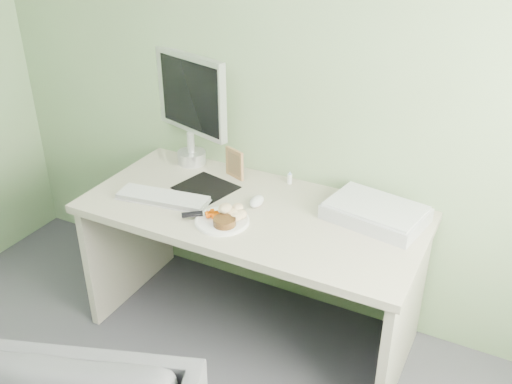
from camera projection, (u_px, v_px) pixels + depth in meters
The scene contains 14 objects.
wall_back at pixel (289, 58), 2.66m from camera, with size 3.50×3.50×0.00m, color gray.
desk at pixel (252, 242), 2.75m from camera, with size 1.60×0.75×0.73m.
plate at pixel (222, 221), 2.55m from camera, with size 0.25×0.25×0.01m, color white.
steak at pixel (224, 222), 2.50m from camera, with size 0.10×0.10×0.03m, color black.
potato_pile at pixel (234, 211), 2.55m from camera, with size 0.11×0.08×0.06m, color tan.
carrot_heap at pixel (212, 214), 2.55m from camera, with size 0.06×0.05×0.04m, color #EB5904.
steak_knife at pixel (201, 214), 2.57m from camera, with size 0.21×0.17×0.02m.
mousepad at pixel (206, 188), 2.84m from camera, with size 0.27×0.24×0.00m, color black.
keyboard at pixel (163, 197), 2.72m from camera, with size 0.44×0.13×0.02m, color white.
computer_mouse at pixel (257, 201), 2.68m from camera, with size 0.06×0.11×0.04m, color white.
photo_frame at pixel (234, 163), 2.91m from camera, with size 0.12×0.01×0.16m, color #9B7748.
eyedrop_bottle at pixel (290, 178), 2.87m from camera, with size 0.02×0.02×0.07m.
scanner at pixel (375, 213), 2.56m from camera, with size 0.43×0.29×0.07m, color #A9ACB0.
monitor at pixel (191, 103), 2.96m from camera, with size 0.48×0.20×0.59m.
Camera 1 is at (1.07, -0.41, 2.07)m, focal length 40.00 mm.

